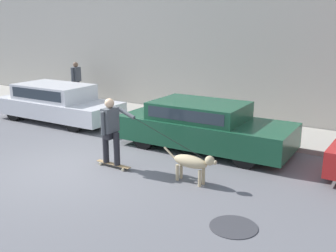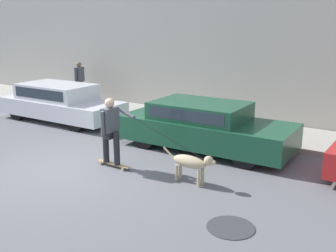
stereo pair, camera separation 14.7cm
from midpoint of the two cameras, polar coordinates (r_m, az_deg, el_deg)
name	(u,v)px [view 1 (the left image)]	position (r m, az deg, el deg)	size (l,w,h in m)	color
ground_plane	(75,169)	(9.40, -13.76, -6.02)	(36.00, 36.00, 0.00)	slate
back_wall	(208,36)	(13.97, 5.50, 12.86)	(32.00, 0.30, 5.64)	#ADA89E
sidewalk_curb	(188,121)	(13.23, 2.58, 0.74)	(30.00, 2.25, 0.13)	#A39E93
parked_car_0	(57,103)	(13.90, -16.06, 3.23)	(4.56, 1.87, 1.26)	black
parked_car_1	(204,126)	(10.38, 4.78, -0.03)	(4.62, 1.99, 1.26)	black
dog	(192,163)	(8.20, 3.05, -5.33)	(1.30, 0.31, 0.68)	tan
skateboarder	(111,129)	(9.05, -8.75, -0.39)	(2.89, 0.59, 1.63)	beige
pedestrian_with_bag	(76,80)	(16.65, -13.43, 6.55)	(0.31, 0.72, 1.59)	#28282D
manhole_cover	(234,227)	(6.76, 8.86, -14.25)	(0.80, 0.80, 0.01)	#38383D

